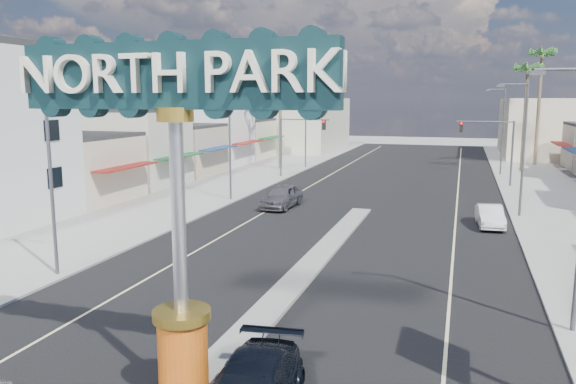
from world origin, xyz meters
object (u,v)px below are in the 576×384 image
Objects in this scene: palm_left_far at (280,66)px; car_parked_left at (282,196)px; palm_right_far at (542,60)px; streetlight_l_near at (53,166)px; streetlight_r_far at (501,127)px; palm_right_mid at (528,74)px; traffic_signal_right at (492,140)px; streetlight_l_far at (307,124)px; car_parked_right at (490,216)px; traffic_signal_left at (298,136)px; streetlight_r_mid at (521,143)px; gateway_sign at (177,182)px; streetlight_l_mid at (232,136)px.

palm_left_far reaches higher than car_parked_left.
streetlight_l_near is at bearing -116.06° from palm_right_far.
palm_right_mid is at bearing 57.31° from streetlight_r_far.
streetlight_l_far reaches higher than traffic_signal_right.
streetlight_l_far is (-19.62, 8.01, 0.79)m from traffic_signal_right.
streetlight_l_near is at bearing -119.99° from traffic_signal_right.
palm_right_far is (2.00, 6.00, 1.78)m from palm_right_mid.
car_parked_left is at bearing 166.91° from car_parked_right.
streetlight_l_far reaches higher than traffic_signal_left.
streetlight_r_far is 13.21m from palm_right_far.
streetlight_l_far is 30.32m from streetlight_r_mid.
traffic_signal_right is at bearing -107.90° from palm_right_far.
streetlight_r_mid is at bearing 69.58° from gateway_sign.
streetlight_r_mid is 16.92m from car_parked_left.
palm_left_far is (-23.43, -2.00, 6.43)m from streetlight_r_far.
palm_right_mid is (26.00, 6.00, -0.90)m from palm_left_far.
gateway_sign is at bearing -102.33° from traffic_signal_right.
palm_right_far is (5.82, 18.01, 8.11)m from traffic_signal_right.
palm_right_mid is at bearing 58.07° from car_parked_left.
traffic_signal_left reaches higher than car_parked_left.
palm_right_mid is at bearing -108.43° from palm_right_far.
streetlight_l_mid is 35.44m from palm_right_mid.
streetlight_l_far reaches higher than car_parked_left.
streetlight_l_near is 28.90m from streetlight_r_mid.
streetlight_l_mid and streetlight_r_mid have the same top height.
car_parked_right is (14.43, -2.10, -0.16)m from car_parked_left.
streetlight_l_mid is (-10.43, 28.02, -0.86)m from gateway_sign.
streetlight_l_near reaches higher than car_parked_right.
streetlight_r_mid is (10.43, 28.02, -0.86)m from gateway_sign.
palm_right_far is at bearing 65.45° from streetlight_r_far.
car_parked_right is (-1.89, -3.59, -4.38)m from streetlight_r_mid.
traffic_signal_right is at bearing -98.86° from streetlight_r_far.
palm_right_mid reaches higher than streetlight_l_far.
gateway_sign is 0.70× the size of palm_left_far.
palm_right_mid is 0.86× the size of palm_right_far.
streetlight_l_near is at bearing -116.42° from streetlight_r_far.
streetlight_l_near is at bearing -101.25° from car_parked_left.
streetlight_l_mid is at bearing 164.48° from car_parked_right.
streetlight_r_far is 26.03m from car_parked_right.
palm_left_far is at bearing -167.01° from palm_right_mid.
streetlight_r_mid is at bearing -40.48° from palm_left_far.
palm_right_far reaches higher than palm_left_far.
streetlight_l_mid is 0.69× the size of palm_left_far.
streetlight_r_far is at bearing 90.00° from streetlight_r_mid.
car_parked_left is (-15.07, -15.49, -3.42)m from traffic_signal_right.
traffic_signal_left is 1.00× the size of traffic_signal_right.
streetlight_r_mid is 0.74× the size of palm_right_mid.
palm_left_far is (-3.82, 6.01, 7.22)m from traffic_signal_left.
traffic_signal_right is (9.18, 42.02, -1.65)m from gateway_sign.
traffic_signal_left is 0.67× the size of streetlight_l_mid.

